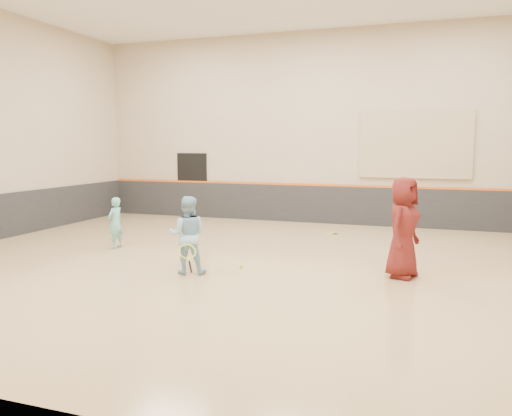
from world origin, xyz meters
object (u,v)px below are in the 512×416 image
(young_man, at_px, (403,228))
(spare_racket, at_px, (331,232))
(girl, at_px, (115,223))
(instructor, at_px, (188,235))

(young_man, distance_m, spare_racket, 4.72)
(young_man, height_order, spare_racket, young_man)
(spare_racket, bearing_deg, girl, -141.93)
(girl, relative_size, spare_racket, 1.86)
(girl, xyz_separation_m, instructor, (2.73, -1.59, 0.14))
(girl, xyz_separation_m, young_man, (6.69, -0.54, 0.33))
(girl, height_order, young_man, young_man)
(instructor, distance_m, young_man, 4.10)
(girl, height_order, spare_racket, girl)
(girl, bearing_deg, spare_racket, 134.22)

